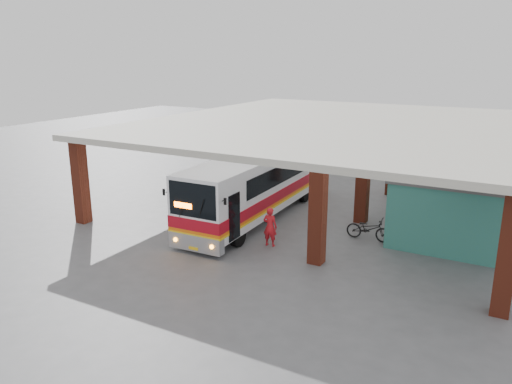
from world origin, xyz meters
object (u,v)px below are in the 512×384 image
object	(u,v)px
coach_bus	(259,183)
red_chair	(411,209)
pedestrian	(270,227)
motorcycle	(369,229)

from	to	relation	value
coach_bus	red_chair	bearing A→B (deg)	28.25
pedestrian	red_chair	bearing A→B (deg)	-125.12
coach_bus	pedestrian	world-z (taller)	coach_bus
red_chair	motorcycle	bearing A→B (deg)	-81.64
red_chair	pedestrian	bearing A→B (deg)	-101.69
motorcycle	red_chair	bearing A→B (deg)	-11.66
coach_bus	pedestrian	bearing A→B (deg)	-56.42
coach_bus	red_chair	distance (m)	8.33
motorcycle	coach_bus	bearing A→B (deg)	83.66
motorcycle	pedestrian	world-z (taller)	pedestrian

